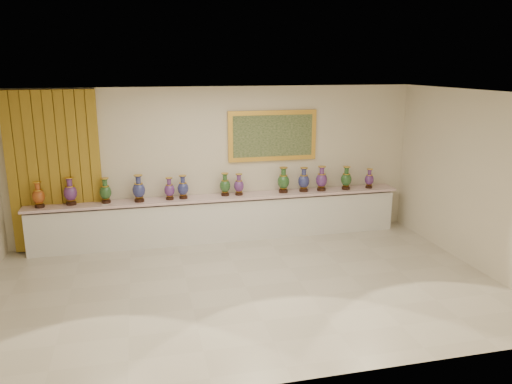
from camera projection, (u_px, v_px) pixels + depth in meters
ground at (246, 287)px, 7.86m from camera, size 8.00×8.00×0.00m
room at (93, 165)px, 9.24m from camera, size 8.00×8.00×8.00m
counter at (221, 219)px, 9.89m from camera, size 7.28×0.48×0.90m
vase_0 at (39, 196)px, 8.95m from camera, size 0.25×0.25×0.47m
vase_1 at (70, 192)px, 9.11m from camera, size 0.31×0.31×0.51m
vase_2 at (105, 192)px, 9.24m from camera, size 0.27×0.27×0.47m
vase_3 at (139, 190)px, 9.32m from camera, size 0.24×0.24×0.51m
vase_4 at (169, 190)px, 9.47m from camera, size 0.26×0.26×0.43m
vase_5 at (183, 188)px, 9.55m from camera, size 0.22×0.22×0.45m
vase_6 at (225, 185)px, 9.76m from camera, size 0.25×0.25×0.45m
vase_7 at (239, 185)px, 9.81m from camera, size 0.25×0.25×0.43m
vase_8 at (283, 181)px, 10.00m from camera, size 0.26×0.26×0.52m
vase_9 at (304, 181)px, 10.08m from camera, size 0.26×0.26×0.49m
vase_10 at (322, 180)px, 10.15m from camera, size 0.28×0.28×0.51m
vase_11 at (346, 179)px, 10.25m from camera, size 0.24×0.24×0.48m
vase_12 at (369, 179)px, 10.38m from camera, size 0.20×0.20×0.41m
label_card at (105, 205)px, 9.16m from camera, size 0.10×0.06×0.00m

